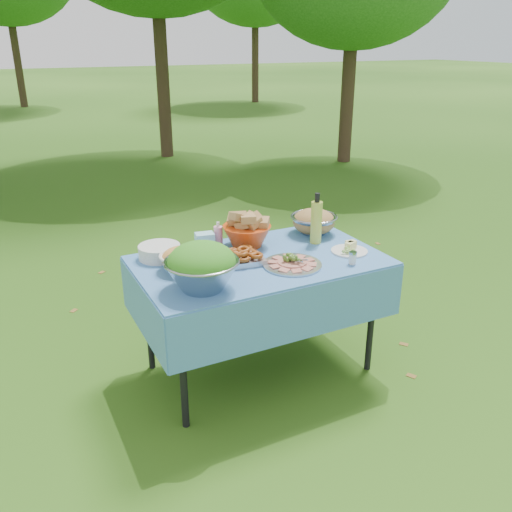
{
  "coord_description": "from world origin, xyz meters",
  "views": [
    {
      "loc": [
        -1.37,
        -2.66,
        1.99
      ],
      "look_at": [
        -0.03,
        0.0,
        0.79
      ],
      "focal_mm": 38.0,
      "sensor_mm": 36.0,
      "label": 1
    }
  ],
  "objects_px": {
    "salad_bowl": "(202,266)",
    "charcuterie_platter": "(292,259)",
    "oil_bottle": "(316,218)",
    "plate_stack": "(159,252)",
    "pasta_bowl_steel": "(314,221)",
    "bread_bowl": "(247,230)",
    "picnic_table": "(260,316)"
  },
  "relations": [
    {
      "from": "picnic_table",
      "to": "plate_stack",
      "type": "bearing_deg",
      "value": 150.72
    },
    {
      "from": "salad_bowl",
      "to": "pasta_bowl_steel",
      "type": "relative_size",
      "value": 1.26
    },
    {
      "from": "bread_bowl",
      "to": "oil_bottle",
      "type": "relative_size",
      "value": 0.93
    },
    {
      "from": "charcuterie_platter",
      "to": "oil_bottle",
      "type": "xyz_separation_m",
      "value": [
        0.33,
        0.26,
        0.13
      ]
    },
    {
      "from": "oil_bottle",
      "to": "plate_stack",
      "type": "bearing_deg",
      "value": 168.53
    },
    {
      "from": "picnic_table",
      "to": "plate_stack",
      "type": "relative_size",
      "value": 5.83
    },
    {
      "from": "picnic_table",
      "to": "pasta_bowl_steel",
      "type": "distance_m",
      "value": 0.76
    },
    {
      "from": "plate_stack",
      "to": "picnic_table",
      "type": "bearing_deg",
      "value": -29.28
    },
    {
      "from": "salad_bowl",
      "to": "charcuterie_platter",
      "type": "xyz_separation_m",
      "value": [
        0.58,
        0.06,
        -0.09
      ]
    },
    {
      "from": "salad_bowl",
      "to": "pasta_bowl_steel",
      "type": "height_order",
      "value": "salad_bowl"
    },
    {
      "from": "bread_bowl",
      "to": "pasta_bowl_steel",
      "type": "bearing_deg",
      "value": 1.93
    },
    {
      "from": "charcuterie_platter",
      "to": "picnic_table",
      "type": "bearing_deg",
      "value": 127.45
    },
    {
      "from": "salad_bowl",
      "to": "bread_bowl",
      "type": "height_order",
      "value": "salad_bowl"
    },
    {
      "from": "bread_bowl",
      "to": "picnic_table",
      "type": "bearing_deg",
      "value": -97.93
    },
    {
      "from": "salad_bowl",
      "to": "charcuterie_platter",
      "type": "height_order",
      "value": "salad_bowl"
    },
    {
      "from": "plate_stack",
      "to": "oil_bottle",
      "type": "distance_m",
      "value": 1.01
    },
    {
      "from": "plate_stack",
      "to": "salad_bowl",
      "type": "bearing_deg",
      "value": -82.14
    },
    {
      "from": "salad_bowl",
      "to": "oil_bottle",
      "type": "bearing_deg",
      "value": 19.42
    },
    {
      "from": "pasta_bowl_steel",
      "to": "salad_bowl",
      "type": "bearing_deg",
      "value": -153.94
    },
    {
      "from": "salad_bowl",
      "to": "bread_bowl",
      "type": "xyz_separation_m",
      "value": [
        0.49,
        0.47,
        -0.03
      ]
    },
    {
      "from": "bread_bowl",
      "to": "charcuterie_platter",
      "type": "height_order",
      "value": "bread_bowl"
    },
    {
      "from": "picnic_table",
      "to": "salad_bowl",
      "type": "bearing_deg",
      "value": -153.75
    },
    {
      "from": "pasta_bowl_steel",
      "to": "plate_stack",
      "type": "bearing_deg",
      "value": 178.36
    },
    {
      "from": "pasta_bowl_steel",
      "to": "oil_bottle",
      "type": "height_order",
      "value": "oil_bottle"
    },
    {
      "from": "salad_bowl",
      "to": "pasta_bowl_steel",
      "type": "xyz_separation_m",
      "value": [
        1.0,
        0.49,
        -0.05
      ]
    },
    {
      "from": "pasta_bowl_steel",
      "to": "charcuterie_platter",
      "type": "xyz_separation_m",
      "value": [
        -0.42,
        -0.43,
        -0.04
      ]
    },
    {
      "from": "picnic_table",
      "to": "oil_bottle",
      "type": "distance_m",
      "value": 0.72
    },
    {
      "from": "salad_bowl",
      "to": "pasta_bowl_steel",
      "type": "distance_m",
      "value": 1.11
    },
    {
      "from": "plate_stack",
      "to": "pasta_bowl_steel",
      "type": "distance_m",
      "value": 1.07
    },
    {
      "from": "plate_stack",
      "to": "bread_bowl",
      "type": "height_order",
      "value": "bread_bowl"
    },
    {
      "from": "plate_stack",
      "to": "bread_bowl",
      "type": "bearing_deg",
      "value": -4.87
    },
    {
      "from": "bread_bowl",
      "to": "plate_stack",
      "type": "bearing_deg",
      "value": 175.13
    }
  ]
}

